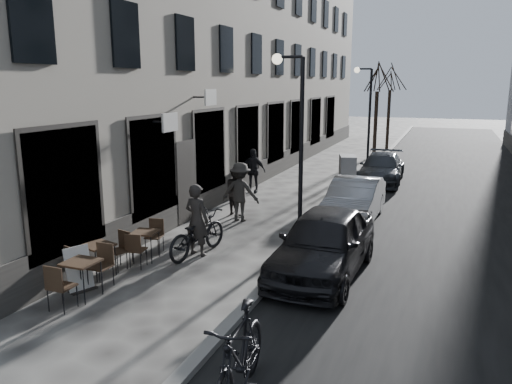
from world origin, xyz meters
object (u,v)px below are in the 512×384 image
Objects in this scene: streetlamp_far at (366,108)px; pedestrian_far at (253,171)px; tree_far at (391,78)px; tree_near at (378,77)px; streetlamp_near at (295,128)px; car_far at (381,168)px; pedestrian_near at (236,191)px; bistro_set_a at (82,276)px; bistro_set_c at (146,242)px; bicycle at (197,234)px; bistro_set_b at (99,257)px; car_mid at (354,200)px; sign_board at (80,273)px; car_near at (324,243)px; moped at (239,357)px; utility_cabinet at (347,176)px; pedestrian_mid at (240,192)px.

streetlamp_far is 7.59m from pedestrian_far.
tree_near is at bearing -90.00° from tree_far.
streetlamp_near reaches higher than car_far.
streetlamp_near is 3.14× the size of pedestrian_near.
bistro_set_a reaches higher than bistro_set_c.
bicycle is (1.04, 0.78, 0.12)m from bistro_set_c.
pedestrian_near reaches higher than car_far.
bistro_set_b is 0.38× the size of car_mid.
car_near is (4.62, 2.77, 0.37)m from sign_board.
streetlamp_far is at bearing 88.77° from moped.
tree_far is 26.39m from sign_board.
pedestrian_near is 0.73× the size of moped.
tree_near reaches higher than bistro_set_a.
streetlamp_far is 3.36m from tree_near.
bistro_set_b is at bearing 116.32° from pedestrian_near.
streetlamp_far is at bearing -71.94° from pedestrian_near.
bistro_set_a is 0.90× the size of pedestrian_far.
pedestrian_far is at bearing -141.36° from car_far.
moped is at bearing -86.64° from tree_near.
car_near is 11.55m from car_far.
car_near is 4.80m from car_mid.
car_mid is at bearing 71.78° from bistro_set_b.
moped is at bearing -79.09° from streetlamp_near.
tree_near reaches higher than car_near.
streetlamp_near reaches higher than sign_board.
utility_cabinet reaches higher than bistro_set_b.
bistro_set_b is 5.66m from pedestrian_mid.
tree_near is at bearing 63.28° from pedestrian_far.
car_mid is at bearing 82.97° from sign_board.
streetlamp_near is at bearing -108.33° from utility_cabinet.
bicycle is 4.14m from pedestrian_near.
pedestrian_far is (-3.50, -9.38, -3.78)m from tree_near.
bistro_set_a is at bearing -96.65° from tree_far.
streetlamp_far reaches higher than car_far.
moped is (0.20, -16.61, 0.02)m from car_far.
car_near is (4.76, -7.68, -0.13)m from pedestrian_far.
car_mid is at bearing -91.44° from car_far.
bistro_set_a is 11.80m from utility_cabinet.
bistro_set_c is at bearing -99.94° from tree_near.
pedestrian_mid is (-0.24, 3.42, 0.37)m from bicycle.
car_mid is (4.14, 7.85, 0.20)m from bistro_set_a.
tree_near reaches higher than sign_board.
tree_near is 13.69m from pedestrian_near.
tree_far is 23.42m from car_near.
pedestrian_near is 0.86× the size of pedestrian_mid.
tree_near is 3.52× the size of pedestrian_near.
pedestrian_near is (0.61, 6.97, 0.42)m from sign_board.
streetlamp_near is at bearing -90.20° from tree_far.
car_far is at bearing 90.47° from car_mid.
bistro_set_c is 0.86× the size of pedestrian_far.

